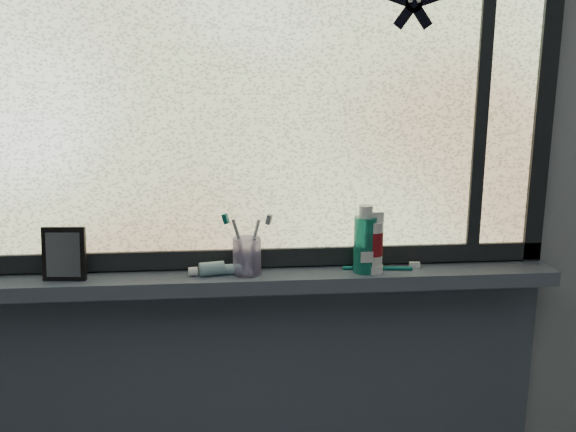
# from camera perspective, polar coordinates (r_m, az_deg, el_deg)

# --- Properties ---
(wall_back) EXTENTS (3.00, 0.01, 2.50)m
(wall_back) POSITION_cam_1_polar(r_m,az_deg,el_deg) (1.76, -2.59, 2.86)
(wall_back) COLOR #9EA3A8
(wall_back) RESTS_ON ground
(windowsill) EXTENTS (1.62, 0.14, 0.04)m
(windowsill) POSITION_cam_1_polar(r_m,az_deg,el_deg) (1.75, -2.40, -5.67)
(windowsill) COLOR #4C5566
(windowsill) RESTS_ON wall_back
(window_pane) EXTENTS (1.50, 0.01, 1.00)m
(window_pane) POSITION_cam_1_polar(r_m,az_deg,el_deg) (1.70, -2.66, 12.01)
(window_pane) COLOR silver
(window_pane) RESTS_ON wall_back
(frame_bottom) EXTENTS (1.60, 0.03, 0.05)m
(frame_bottom) POSITION_cam_1_polar(r_m,az_deg,el_deg) (1.78, -2.48, -3.64)
(frame_bottom) COLOR black
(frame_bottom) RESTS_ON windowsill
(frame_right) EXTENTS (0.05, 0.03, 1.10)m
(frame_right) POSITION_cam_1_polar(r_m,az_deg,el_deg) (1.90, 21.94, 11.23)
(frame_right) COLOR black
(frame_right) RESTS_ON wall_back
(frame_mullion) EXTENTS (0.03, 0.03, 1.00)m
(frame_mullion) POSITION_cam_1_polar(r_m,az_deg,el_deg) (1.83, 16.93, 11.56)
(frame_mullion) COLOR black
(frame_mullion) RESTS_ON wall_back
(starfish_sticker) EXTENTS (0.15, 0.02, 0.15)m
(starfish_sticker) POSITION_cam_1_polar(r_m,az_deg,el_deg) (1.76, 11.11, 18.03)
(starfish_sticker) COLOR black
(starfish_sticker) RESTS_ON window_pane
(vanity_mirror) EXTENTS (0.12, 0.06, 0.14)m
(vanity_mirror) POSITION_cam_1_polar(r_m,az_deg,el_deg) (1.77, -19.28, -3.18)
(vanity_mirror) COLOR black
(vanity_mirror) RESTS_ON windowsill
(toothpaste_tube) EXTENTS (0.21, 0.07, 0.04)m
(toothpaste_tube) POSITION_cam_1_polar(r_m,az_deg,el_deg) (1.72, -6.08, -4.66)
(toothpaste_tube) COLOR silver
(toothpaste_tube) RESTS_ON windowsill
(toothbrush_cup) EXTENTS (0.10, 0.10, 0.10)m
(toothbrush_cup) POSITION_cam_1_polar(r_m,az_deg,el_deg) (1.72, -3.67, -3.58)
(toothbrush_cup) COLOR #BDAAE1
(toothbrush_cup) RESTS_ON windowsill
(toothbrush_lying) EXTENTS (0.24, 0.05, 0.02)m
(toothbrush_lying) POSITION_cam_1_polar(r_m,az_deg,el_deg) (1.78, 7.97, -4.52)
(toothbrush_lying) COLOR #0B6860
(toothbrush_lying) RESTS_ON windowsill
(mouthwash_bottle) EXTENTS (0.08, 0.08, 0.15)m
(mouthwash_bottle) POSITION_cam_1_polar(r_m,az_deg,el_deg) (1.73, 6.87, -2.05)
(mouthwash_bottle) COLOR teal
(mouthwash_bottle) RESTS_ON windowsill
(cream_tube) EXTENTS (0.06, 0.06, 0.12)m
(cream_tube) POSITION_cam_1_polar(r_m,az_deg,el_deg) (1.73, 7.66, -2.18)
(cream_tube) COLOR silver
(cream_tube) RESTS_ON windowsill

